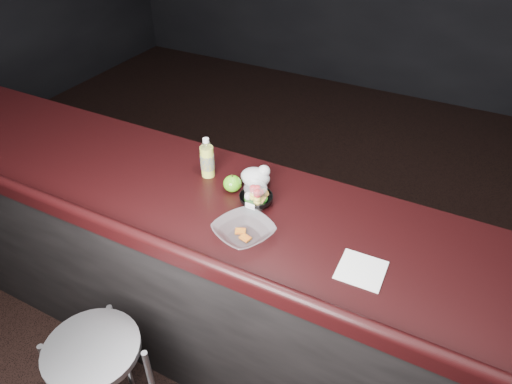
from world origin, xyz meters
TOP-DOWN VIEW (x-y plane):
  - room_shell at (0.00, 0.00)m, footprint 8.00×8.00m
  - counter at (0.00, 0.30)m, footprint 4.06×0.71m
  - stool_left at (-0.33, -0.37)m, footprint 0.47×0.47m
  - lemonade_bottle at (-0.30, 0.43)m, footprint 0.06×0.06m
  - fruit_cup at (0.00, 0.31)m, footprint 0.10×0.10m
  - green_apple at (-0.15, 0.38)m, footprint 0.08×0.08m
  - plastic_bag at (-0.07, 0.47)m, footprint 0.13×0.11m
  - snack_bowl at (-0.01, 0.34)m, footprint 0.16×0.16m
  - takeout_bowl at (0.04, 0.14)m, footprint 0.28×0.28m
  - paper_napkin at (0.49, 0.18)m, footprint 0.16×0.16m

SIDE VIEW (x-z plane):
  - counter at x=0.00m, z-range 0.00..1.02m
  - stool_left at x=-0.33m, z-range 0.17..0.90m
  - paper_napkin at x=0.49m, z-range 1.02..1.02m
  - snack_bowl at x=-0.01m, z-range 1.01..1.09m
  - takeout_bowl at x=0.04m, z-range 1.02..1.07m
  - green_apple at x=-0.15m, z-range 1.02..1.10m
  - plastic_bag at x=-0.07m, z-range 1.01..1.11m
  - fruit_cup at x=0.00m, z-range 1.02..1.16m
  - lemonade_bottle at x=-0.30m, z-range 1.00..1.20m
  - room_shell at x=0.00m, z-range -2.17..5.83m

